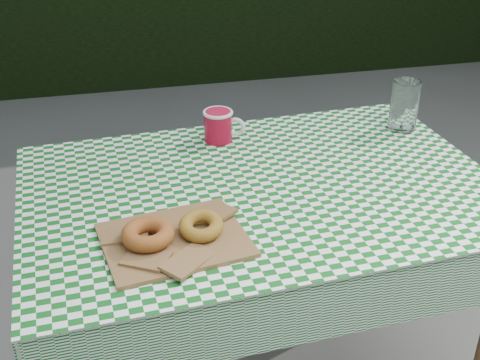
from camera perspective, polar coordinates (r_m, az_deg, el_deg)
name	(u,v)px	position (r m, az deg, el deg)	size (l,w,h in m)	color
table	(259,307)	(1.74, 1.78, -11.48)	(1.13, 0.75, 0.75)	brown
tablecloth	(262,187)	(1.52, 2.00, -0.62)	(1.15, 0.77, 0.01)	#0D5418
paper_bag	(175,239)	(1.32, -5.98, -5.35)	(0.29, 0.24, 0.02)	brown
bagel_front	(148,234)	(1.30, -8.39, -4.89)	(0.11, 0.11, 0.03)	#A15621
bagel_back	(201,226)	(1.32, -3.56, -4.17)	(0.09, 0.09, 0.03)	olive
coffee_mug	(218,126)	(1.73, -2.01, 4.95)	(0.16, 0.16, 0.09)	#A90A26
drinking_glass	(404,105)	(1.85, 14.73, 6.59)	(0.08, 0.08, 0.14)	white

